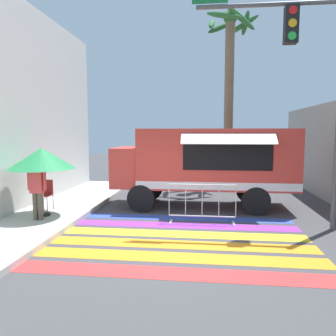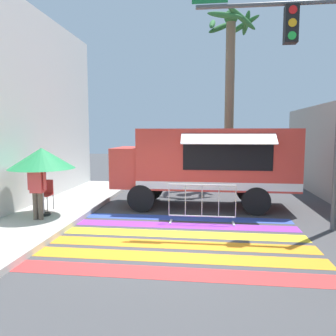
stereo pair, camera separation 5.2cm
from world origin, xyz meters
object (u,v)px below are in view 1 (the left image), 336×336
object	(u,v)px
food_truck	(202,160)
palm_tree	(229,74)
traffic_signal_pole	(312,69)
vendor_person	(37,187)
folding_chair	(45,192)
patio_umbrella	(42,159)
barricade_front	(202,204)

from	to	relation	value
food_truck	palm_tree	bearing A→B (deg)	74.50
traffic_signal_pole	vendor_person	size ratio (longest dim) A/B	3.81
folding_chair	palm_tree	distance (m)	9.18
patio_umbrella	barricade_front	xyz separation A→B (m)	(4.50, 0.23, -1.24)
food_truck	barricade_front	distance (m)	2.29
folding_chair	vendor_person	distance (m)	1.19
food_truck	vendor_person	distance (m)	5.20
patio_umbrella	folding_chair	bearing A→B (deg)	112.54
food_truck	patio_umbrella	size ratio (longest dim) A/B	3.06
traffic_signal_pole	patio_umbrella	size ratio (longest dim) A/B	3.11
palm_tree	barricade_front	bearing A→B (deg)	-100.12
patio_umbrella	vendor_person	size ratio (longest dim) A/B	1.23
barricade_front	palm_tree	size ratio (longest dim) A/B	0.24
patio_umbrella	palm_tree	xyz separation A→B (m)	(5.57, 6.24, 3.27)
food_truck	traffic_signal_pole	xyz separation A→B (m)	(2.71, -2.27, 2.50)
traffic_signal_pole	palm_tree	world-z (taller)	palm_tree
folding_chair	vendor_person	xyz separation A→B (m)	(0.34, -1.09, 0.33)
food_truck	patio_umbrella	bearing A→B (deg)	-153.03
barricade_front	vendor_person	bearing A→B (deg)	-171.36
folding_chair	vendor_person	bearing A→B (deg)	-82.65
food_truck	folding_chair	distance (m)	5.09
vendor_person	barricade_front	size ratio (longest dim) A/B	0.85
traffic_signal_pole	patio_umbrella	world-z (taller)	traffic_signal_pole
barricade_front	patio_umbrella	bearing A→B (deg)	-177.05
traffic_signal_pole	folding_chair	distance (m)	8.20
folding_chair	traffic_signal_pole	bearing A→B (deg)	-14.90
patio_umbrella	palm_tree	size ratio (longest dim) A/B	0.25
barricade_front	palm_tree	bearing A→B (deg)	79.88
traffic_signal_pole	folding_chair	xyz separation A→B (m)	(-7.45, 0.64, -3.38)
folding_chair	palm_tree	bearing A→B (deg)	33.77
folding_chair	palm_tree	size ratio (longest dim) A/B	0.12
food_truck	patio_umbrella	world-z (taller)	food_truck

